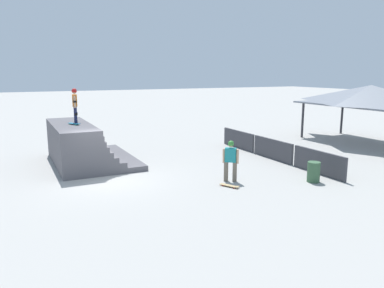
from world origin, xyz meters
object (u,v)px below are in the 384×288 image
object	(u,v)px
bystander_walking	(231,158)
skateboard_on_ground	(230,186)
skater_on_deck	(75,103)
trash_bin	(314,172)
skateboard_on_deck	(74,124)

from	to	relation	value
bystander_walking	skateboard_on_ground	world-z (taller)	bystander_walking
skateboard_on_ground	bystander_walking	bearing A→B (deg)	120.57
skateboard_on_ground	skater_on_deck	bearing A→B (deg)	-172.60
trash_bin	skater_on_deck	bearing A→B (deg)	-133.87
skater_on_deck	bystander_walking	size ratio (longest dim) A/B	0.98
skateboard_on_ground	trash_bin	bearing A→B (deg)	48.73
trash_bin	skateboard_on_deck	bearing A→B (deg)	-130.63
skateboard_on_deck	bystander_walking	distance (m)	7.80
skater_on_deck	bystander_walking	distance (m)	8.35
bystander_walking	trash_bin	bearing A→B (deg)	-165.65
skater_on_deck	bystander_walking	bearing A→B (deg)	48.10
skateboard_on_deck	skater_on_deck	bearing A→B (deg)	139.83
skater_on_deck	skateboard_on_deck	distance (m)	1.16
skateboard_on_deck	skateboard_on_ground	bearing A→B (deg)	13.38
bystander_walking	skateboard_on_ground	size ratio (longest dim) A/B	2.09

